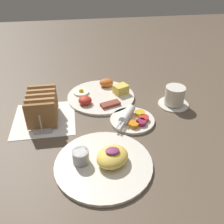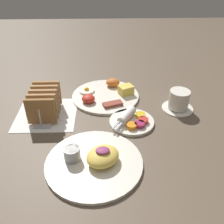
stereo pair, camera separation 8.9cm
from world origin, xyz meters
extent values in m
plane|color=brown|center=(0.00, 0.00, 0.00)|extent=(3.00, 3.00, 0.00)
cube|color=white|center=(-0.17, 0.07, 0.00)|extent=(0.22, 0.22, 0.00)
cylinder|color=silver|center=(0.05, 0.19, 0.01)|extent=(0.28, 0.28, 0.01)
cube|color=#E5C64C|center=(0.14, 0.20, 0.03)|extent=(0.07, 0.06, 0.04)
ellipsoid|color=#C66023|center=(0.09, 0.27, 0.03)|extent=(0.06, 0.05, 0.03)
cylinder|color=#F4EACC|center=(-0.03, 0.23, 0.01)|extent=(0.06, 0.06, 0.01)
sphere|color=yellow|center=(-0.03, 0.23, 0.02)|extent=(0.02, 0.02, 0.02)
ellipsoid|color=red|center=(-0.02, 0.14, 0.02)|extent=(0.05, 0.05, 0.03)
cube|color=brown|center=(0.08, 0.11, 0.02)|extent=(0.08, 0.05, 0.01)
cylinder|color=silver|center=(0.14, 0.01, 0.01)|extent=(0.16, 0.16, 0.01)
cylinder|color=orange|center=(0.14, -0.03, 0.02)|extent=(0.04, 0.04, 0.01)
cylinder|color=#99234C|center=(0.17, -0.02, 0.02)|extent=(0.04, 0.04, 0.01)
cylinder|color=red|center=(0.18, 0.00, 0.02)|extent=(0.04, 0.04, 0.01)
cylinder|color=gold|center=(0.18, 0.03, 0.02)|extent=(0.04, 0.04, 0.01)
cylinder|color=white|center=(0.13, 0.02, 0.03)|extent=(0.07, 0.09, 0.03)
cube|color=silver|center=(0.09, -0.04, 0.03)|extent=(0.03, 0.05, 0.00)
cube|color=silver|center=(0.08, -0.03, 0.03)|extent=(0.03, 0.05, 0.00)
cylinder|color=silver|center=(0.01, -0.19, 0.01)|extent=(0.28, 0.28, 0.01)
ellipsoid|color=#EAC651|center=(0.04, -0.19, 0.03)|extent=(0.13, 0.13, 0.04)
ellipsoid|color=#8C3366|center=(0.04, -0.19, 0.05)|extent=(0.04, 0.03, 0.01)
cylinder|color=#99999E|center=(-0.05, -0.17, 0.03)|extent=(0.05, 0.05, 0.04)
cylinder|color=white|center=(-0.05, -0.17, 0.05)|extent=(0.04, 0.04, 0.01)
cube|color=#B7B7BC|center=(-0.17, 0.07, 0.01)|extent=(0.06, 0.18, 0.01)
cube|color=olive|center=(-0.17, 0.01, 0.06)|extent=(0.10, 0.01, 0.10)
cube|color=#AB7E50|center=(-0.17, 0.04, 0.06)|extent=(0.10, 0.01, 0.10)
cube|color=#AC7E50|center=(-0.17, 0.07, 0.06)|extent=(0.10, 0.01, 0.10)
cube|color=#AB7D4F|center=(-0.17, 0.11, 0.06)|extent=(0.10, 0.01, 0.10)
cube|color=#A37547|center=(-0.17, 0.14, 0.06)|extent=(0.10, 0.01, 0.10)
cylinder|color=#B7B7BC|center=(-0.17, -0.01, 0.04)|extent=(0.01, 0.01, 0.07)
cylinder|color=#B7B7BC|center=(-0.17, 0.16, 0.04)|extent=(0.01, 0.01, 0.07)
cylinder|color=silver|center=(0.33, 0.10, 0.00)|extent=(0.12, 0.12, 0.01)
cylinder|color=silver|center=(0.33, 0.10, 0.04)|extent=(0.08, 0.08, 0.07)
cylinder|color=#381E0F|center=(0.33, 0.10, 0.07)|extent=(0.06, 0.06, 0.01)
camera|label=1|loc=(-0.04, -0.69, 0.53)|focal=40.00mm
camera|label=2|loc=(0.05, -0.70, 0.53)|focal=40.00mm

